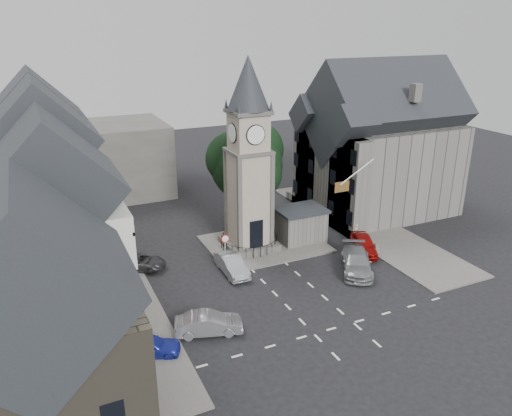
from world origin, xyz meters
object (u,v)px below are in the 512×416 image
car_east_red (364,244)px  pedestrian (355,232)px  clock_tower (249,158)px  stone_shelter (300,224)px  car_west_blue (149,346)px

car_east_red → pedestrian: (0.85, 2.40, 0.04)m
clock_tower → pedestrian: bearing=-15.5°
clock_tower → stone_shelter: bearing=-5.8°
car_west_blue → stone_shelter: bearing=-35.3°
clock_tower → stone_shelter: clock_tower is taller
car_east_red → stone_shelter: bearing=153.9°
stone_shelter → car_west_blue: stone_shelter is taller
clock_tower → car_west_blue: clock_tower is taller
pedestrian → car_east_red: bearing=74.1°
car_west_blue → pedestrian: bearing=-46.2°
stone_shelter → pedestrian: (4.55, -2.10, -0.75)m
pedestrian → clock_tower: bearing=-11.9°
car_east_red → pedestrian: 2.55m
stone_shelter → car_east_red: (3.70, -4.50, -0.79)m
car_west_blue → car_east_red: bearing=-51.3°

